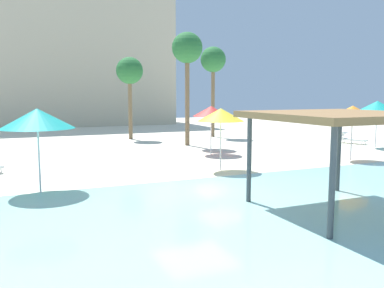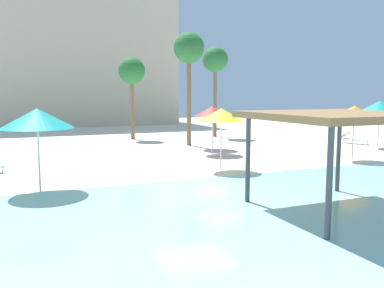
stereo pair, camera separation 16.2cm
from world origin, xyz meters
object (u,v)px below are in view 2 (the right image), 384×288
at_px(beach_umbrella_teal_3, 37,118).
at_px(palm_tree_1, 189,51).
at_px(lounge_chair_1, 353,139).
at_px(palm_tree_0, 132,72).
at_px(beach_umbrella_red_0, 212,111).
at_px(beach_umbrella_teal_5, 380,106).
at_px(shade_pavilion, 337,119).
at_px(beach_umbrella_orange_2, 354,111).
at_px(palm_tree_3, 215,62).
at_px(beach_umbrella_yellow_4, 221,115).

relative_size(beach_umbrella_teal_3, palm_tree_1, 0.39).
height_order(lounge_chair_1, palm_tree_0, palm_tree_0).
xyz_separation_m(palm_tree_0, palm_tree_1, (2.33, -4.99, 1.11)).
relative_size(beach_umbrella_red_0, beach_umbrella_teal_5, 0.92).
bearing_deg(shade_pavilion, palm_tree_1, 82.48).
xyz_separation_m(beach_umbrella_orange_2, palm_tree_3, (-1.18, 12.76, 3.24)).
distance_m(beach_umbrella_yellow_4, lounge_chair_1, 13.42).
bearing_deg(palm_tree_3, beach_umbrella_orange_2, -84.71).
xyz_separation_m(beach_umbrella_teal_3, palm_tree_1, (9.27, 9.53, 3.44)).
distance_m(palm_tree_0, palm_tree_3, 6.32).
bearing_deg(beach_umbrella_teal_5, beach_umbrella_red_0, 171.48).
bearing_deg(beach_umbrella_teal_5, palm_tree_0, 139.57).
bearing_deg(shade_pavilion, palm_tree_3, 73.06).
height_order(beach_umbrella_red_0, palm_tree_1, palm_tree_1).
bearing_deg(beach_umbrella_orange_2, beach_umbrella_teal_3, -176.21).
relative_size(shade_pavilion, beach_umbrella_yellow_4, 1.56).
xyz_separation_m(shade_pavilion, palm_tree_3, (5.87, 19.26, 3.08)).
bearing_deg(beach_umbrella_red_0, beach_umbrella_yellow_4, -111.36).
bearing_deg(beach_umbrella_orange_2, palm_tree_3, 95.29).
relative_size(beach_umbrella_orange_2, palm_tree_1, 0.38).
distance_m(beach_umbrella_yellow_4, palm_tree_1, 9.34).
xyz_separation_m(palm_tree_1, palm_tree_3, (3.88, 4.18, -0.24)).
xyz_separation_m(beach_umbrella_yellow_4, palm_tree_3, (5.91, 12.59, 3.28)).
distance_m(beach_umbrella_red_0, palm_tree_1, 5.36).
bearing_deg(palm_tree_3, lounge_chair_1, -49.86).
bearing_deg(beach_umbrella_red_0, beach_umbrella_teal_3, -148.32).
bearing_deg(palm_tree_1, beach_umbrella_teal_5, -28.94).
distance_m(beach_umbrella_red_0, palm_tree_0, 9.54).
relative_size(beach_umbrella_red_0, palm_tree_1, 0.37).
bearing_deg(beach_umbrella_teal_5, palm_tree_1, 151.06).
bearing_deg(shade_pavilion, beach_umbrella_teal_5, 38.36).
relative_size(shade_pavilion, palm_tree_3, 0.61).
bearing_deg(palm_tree_3, palm_tree_1, -132.85).
distance_m(shade_pavilion, lounge_chair_1, 17.08).
bearing_deg(beach_umbrella_teal_5, palm_tree_3, 122.36).
relative_size(shade_pavilion, beach_umbrella_teal_3, 1.49).
relative_size(beach_umbrella_red_0, beach_umbrella_orange_2, 0.97).
height_order(beach_umbrella_teal_3, beach_umbrella_teal_5, beach_umbrella_teal_5).
bearing_deg(shade_pavilion, beach_umbrella_red_0, 81.38).
xyz_separation_m(beach_umbrella_red_0, beach_umbrella_teal_3, (-8.96, -5.53, 0.11)).
relative_size(beach_umbrella_teal_5, palm_tree_0, 0.48).
bearing_deg(lounge_chair_1, beach_umbrella_teal_3, -91.40).
distance_m(beach_umbrella_orange_2, palm_tree_3, 13.22).
xyz_separation_m(beach_umbrella_red_0, beach_umbrella_orange_2, (5.37, -4.58, 0.08)).
xyz_separation_m(beach_umbrella_yellow_4, beach_umbrella_teal_5, (12.08, 2.85, 0.18)).
xyz_separation_m(beach_umbrella_yellow_4, palm_tree_0, (-0.30, 13.40, 2.41)).
distance_m(beach_umbrella_teal_5, palm_tree_3, 11.93).
height_order(shade_pavilion, palm_tree_3, palm_tree_3).
distance_m(beach_umbrella_yellow_4, palm_tree_0, 13.62).
bearing_deg(beach_umbrella_red_0, beach_umbrella_orange_2, -40.46).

